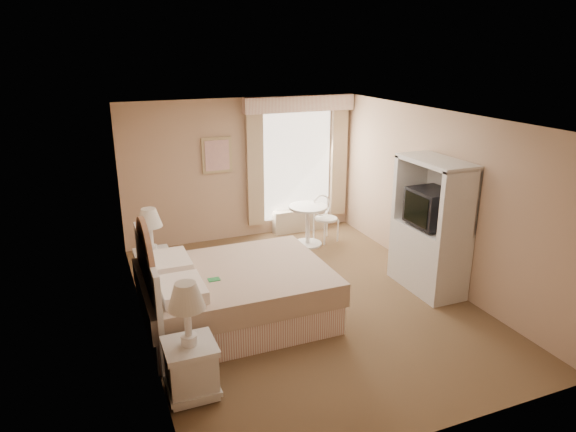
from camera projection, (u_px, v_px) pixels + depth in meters
name	position (u px, v px, depth m)	size (l,w,h in m)	color
room	(305.00, 215.00, 6.65)	(4.21, 5.51, 2.51)	brown
window	(299.00, 161.00, 9.33)	(2.05, 0.22, 2.51)	white
framed_art	(217.00, 155.00, 8.78)	(0.52, 0.04, 0.62)	tan
bed	(227.00, 294.00, 6.42)	(2.29, 1.81, 1.60)	tan
nightstand_near	(190.00, 355.00, 5.02)	(0.50, 0.50, 1.21)	silver
nightstand_far	(153.00, 260.00, 7.25)	(0.50, 0.50, 1.20)	silver
round_table	(308.00, 219.00, 8.91)	(0.67, 0.67, 0.71)	white
cafe_chair	(324.00, 215.00, 9.13)	(0.47, 0.47, 0.82)	white
armoire	(430.00, 237.00, 7.21)	(0.57, 1.14, 1.89)	silver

